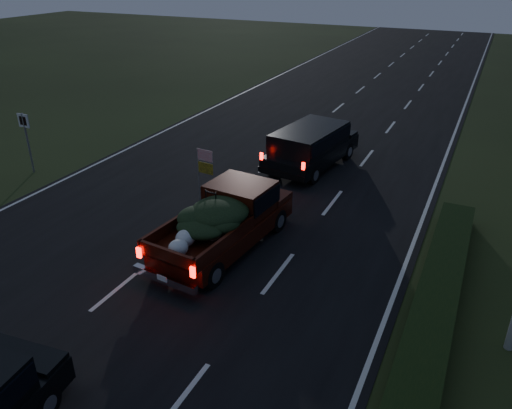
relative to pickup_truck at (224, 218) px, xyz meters
The scene contains 6 objects.
ground 3.64m from the pickup_truck, 116.46° to the right, with size 120.00×120.00×0.00m, color black.
road_asphalt 3.64m from the pickup_truck, 116.46° to the right, with size 14.00×120.00×0.02m, color black.
hedge_row 6.28m from the pickup_truck, ahead, with size 1.00×10.00×0.60m, color black.
route_sign 10.25m from the pickup_truck, 169.48° to the left, with size 0.55×0.08×2.50m.
pickup_truck is the anchor object (origin of this frame).
lead_suv 7.29m from the pickup_truck, 89.21° to the left, with size 2.75×5.20×1.43m.
Camera 1 is at (8.06, -8.35, 7.95)m, focal length 35.00 mm.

